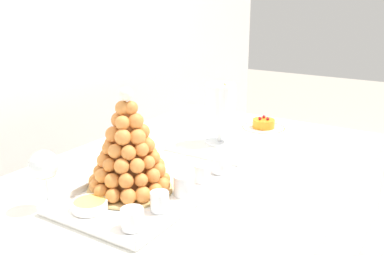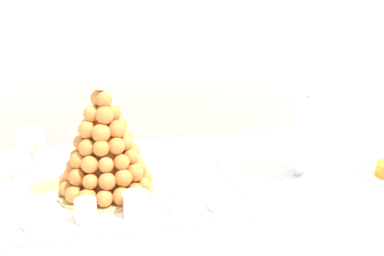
{
  "view_description": "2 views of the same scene",
  "coord_description": "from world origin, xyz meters",
  "px_view_note": "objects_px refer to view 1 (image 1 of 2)",
  "views": [
    {
      "loc": [
        -1.03,
        -0.7,
        1.28
      ],
      "look_at": [
        0.05,
        -0.02,
        0.89
      ],
      "focal_mm": 40.93,
      "sensor_mm": 36.0,
      "label": 1
    },
    {
      "loc": [
        -0.18,
        -1.01,
        1.23
      ],
      "look_at": [
        0.04,
        -0.05,
        0.93
      ],
      "focal_mm": 42.13,
      "sensor_mm": 36.0,
      "label": 2
    }
  ],
  "objects_px": {
    "wine_glass": "(44,167)",
    "serving_tray": "(154,188)",
    "croquembouche": "(129,152)",
    "dessert_cup_centre": "(184,186)",
    "fruit_tart_plate": "(263,126)",
    "dessert_cup_mid_left": "(160,202)",
    "creme_brulee_ramekin": "(90,205)",
    "dessert_cup_left": "(132,219)",
    "dessert_cup_right": "(219,165)",
    "dessert_cup_mid_right": "(202,174)",
    "macaron_goblet": "(220,106)"
  },
  "relations": [
    {
      "from": "dessert_cup_mid_right",
      "to": "creme_brulee_ramekin",
      "type": "relative_size",
      "value": 0.58
    },
    {
      "from": "macaron_goblet",
      "to": "dessert_cup_mid_right",
      "type": "bearing_deg",
      "value": -159.15
    },
    {
      "from": "dessert_cup_left",
      "to": "dessert_cup_mid_left",
      "type": "bearing_deg",
      "value": -0.89
    },
    {
      "from": "serving_tray",
      "to": "macaron_goblet",
      "type": "height_order",
      "value": "macaron_goblet"
    },
    {
      "from": "dessert_cup_mid_right",
      "to": "dessert_cup_left",
      "type": "bearing_deg",
      "value": 179.77
    },
    {
      "from": "dessert_cup_right",
      "to": "fruit_tart_plate",
      "type": "xyz_separation_m",
      "value": [
        0.52,
        0.07,
        -0.02
      ]
    },
    {
      "from": "dessert_cup_mid_right",
      "to": "creme_brulee_ramekin",
      "type": "height_order",
      "value": "dessert_cup_mid_right"
    },
    {
      "from": "creme_brulee_ramekin",
      "to": "dessert_cup_left",
      "type": "bearing_deg",
      "value": -95.29
    },
    {
      "from": "dessert_cup_left",
      "to": "dessert_cup_right",
      "type": "bearing_deg",
      "value": -1.01
    },
    {
      "from": "dessert_cup_mid_right",
      "to": "wine_glass",
      "type": "xyz_separation_m",
      "value": [
        -0.35,
        0.27,
        0.09
      ]
    },
    {
      "from": "serving_tray",
      "to": "wine_glass",
      "type": "height_order",
      "value": "wine_glass"
    },
    {
      "from": "dessert_cup_mid_left",
      "to": "wine_glass",
      "type": "distance_m",
      "value": 0.31
    },
    {
      "from": "serving_tray",
      "to": "dessert_cup_left",
      "type": "distance_m",
      "value": 0.23
    },
    {
      "from": "creme_brulee_ramekin",
      "to": "macaron_goblet",
      "type": "xyz_separation_m",
      "value": [
        0.67,
        -0.02,
        0.12
      ]
    },
    {
      "from": "fruit_tart_plate",
      "to": "dessert_cup_right",
      "type": "bearing_deg",
      "value": -172.1
    },
    {
      "from": "dessert_cup_left",
      "to": "macaron_goblet",
      "type": "bearing_deg",
      "value": 11.27
    },
    {
      "from": "croquembouche",
      "to": "dessert_cup_left",
      "type": "relative_size",
      "value": 5.46
    },
    {
      "from": "dessert_cup_mid_right",
      "to": "fruit_tart_plate",
      "type": "height_order",
      "value": "dessert_cup_mid_right"
    },
    {
      "from": "dessert_cup_right",
      "to": "macaron_goblet",
      "type": "relative_size",
      "value": 0.25
    },
    {
      "from": "dessert_cup_centre",
      "to": "dessert_cup_left",
      "type": "bearing_deg",
      "value": 178.97
    },
    {
      "from": "serving_tray",
      "to": "dessert_cup_right",
      "type": "height_order",
      "value": "dessert_cup_right"
    },
    {
      "from": "dessert_cup_right",
      "to": "wine_glass",
      "type": "height_order",
      "value": "wine_glass"
    },
    {
      "from": "croquembouche",
      "to": "dessert_cup_mid_left",
      "type": "height_order",
      "value": "croquembouche"
    },
    {
      "from": "fruit_tart_plate",
      "to": "wine_glass",
      "type": "xyz_separation_m",
      "value": [
        -0.97,
        0.2,
        0.1
      ]
    },
    {
      "from": "serving_tray",
      "to": "macaron_goblet",
      "type": "bearing_deg",
      "value": 4.89
    },
    {
      "from": "dessert_cup_centre",
      "to": "fruit_tart_plate",
      "type": "height_order",
      "value": "dessert_cup_centre"
    },
    {
      "from": "dessert_cup_centre",
      "to": "macaron_goblet",
      "type": "relative_size",
      "value": 0.25
    },
    {
      "from": "fruit_tart_plate",
      "to": "dessert_cup_centre",
      "type": "bearing_deg",
      "value": -174.54
    },
    {
      "from": "creme_brulee_ramekin",
      "to": "fruit_tart_plate",
      "type": "bearing_deg",
      "value": -5.54
    },
    {
      "from": "dessert_cup_right",
      "to": "dessert_cup_mid_left",
      "type": "bearing_deg",
      "value": 178.95
    },
    {
      "from": "croquembouche",
      "to": "dessert_cup_mid_left",
      "type": "relative_size",
      "value": 5.86
    },
    {
      "from": "dessert_cup_centre",
      "to": "dessert_cup_right",
      "type": "bearing_deg",
      "value": -0.99
    },
    {
      "from": "dessert_cup_left",
      "to": "dessert_cup_centre",
      "type": "distance_m",
      "value": 0.22
    },
    {
      "from": "dessert_cup_centre",
      "to": "macaron_goblet",
      "type": "distance_m",
      "value": 0.5
    },
    {
      "from": "fruit_tart_plate",
      "to": "dessert_cup_left",
      "type": "bearing_deg",
      "value": -176.04
    },
    {
      "from": "dessert_cup_mid_left",
      "to": "dessert_cup_left",
      "type": "bearing_deg",
      "value": 179.11
    },
    {
      "from": "dessert_cup_centre",
      "to": "macaron_goblet",
      "type": "xyz_separation_m",
      "value": [
        0.47,
        0.14,
        0.11
      ]
    },
    {
      "from": "croquembouche",
      "to": "dessert_cup_centre",
      "type": "distance_m",
      "value": 0.18
    },
    {
      "from": "croquembouche",
      "to": "dessert_cup_centre",
      "type": "xyz_separation_m",
      "value": [
        0.06,
        -0.14,
        -0.09
      ]
    },
    {
      "from": "dessert_cup_mid_left",
      "to": "macaron_goblet",
      "type": "height_order",
      "value": "macaron_goblet"
    },
    {
      "from": "serving_tray",
      "to": "creme_brulee_ramekin",
      "type": "relative_size",
      "value": 6.12
    },
    {
      "from": "serving_tray",
      "to": "creme_brulee_ramekin",
      "type": "height_order",
      "value": "creme_brulee_ramekin"
    },
    {
      "from": "wine_glass",
      "to": "serving_tray",
      "type": "bearing_deg",
      "value": -35.59
    },
    {
      "from": "dessert_cup_mid_left",
      "to": "creme_brulee_ramekin",
      "type": "height_order",
      "value": "dessert_cup_mid_left"
    },
    {
      "from": "serving_tray",
      "to": "dessert_cup_right",
      "type": "relative_size",
      "value": 9.54
    },
    {
      "from": "dessert_cup_mid_left",
      "to": "macaron_goblet",
      "type": "distance_m",
      "value": 0.6
    },
    {
      "from": "wine_glass",
      "to": "macaron_goblet",
      "type": "bearing_deg",
      "value": -10.39
    },
    {
      "from": "dessert_cup_mid_right",
      "to": "macaron_goblet",
      "type": "distance_m",
      "value": 0.4
    },
    {
      "from": "dessert_cup_mid_left",
      "to": "fruit_tart_plate",
      "type": "height_order",
      "value": "dessert_cup_mid_left"
    },
    {
      "from": "serving_tray",
      "to": "dessert_cup_right",
      "type": "distance_m",
      "value": 0.23
    }
  ]
}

